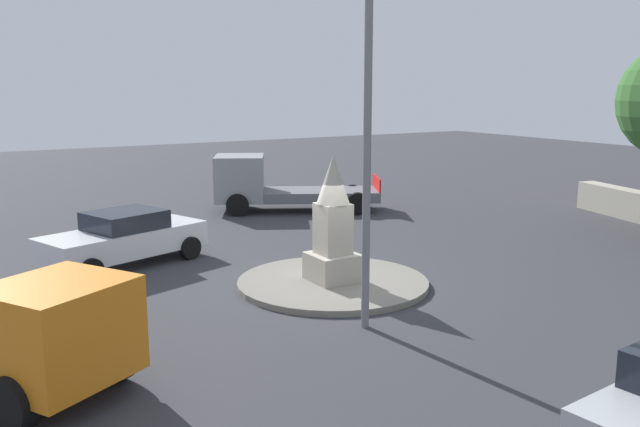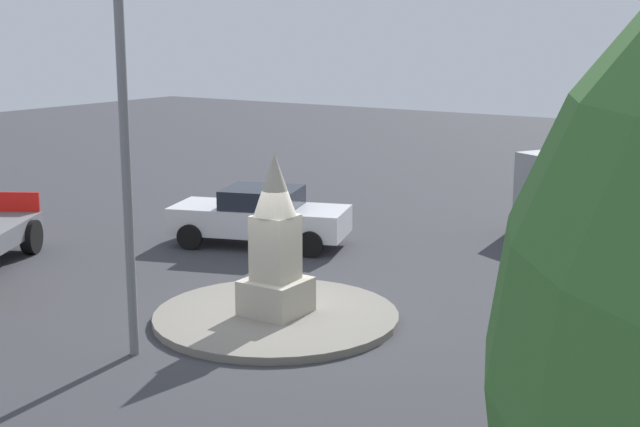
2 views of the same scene
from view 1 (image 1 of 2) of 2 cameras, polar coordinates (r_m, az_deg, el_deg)
name	(u,v)px [view 1 (image 1 of 2)]	position (r m, az deg, el deg)	size (l,w,h in m)	color
ground_plane	(333,286)	(16.73, 1.07, -6.04)	(80.00, 80.00, 0.00)	#38383D
traffic_island	(333,283)	(16.71, 1.07, -5.80)	(4.65, 4.65, 0.14)	gray
monument	(333,226)	(16.36, 1.09, -1.06)	(1.09, 1.09, 3.06)	#B2AA99
streetlamp	(368,62)	(13.18, 4.05, 12.54)	(3.08, 0.28, 8.88)	slate
car_white_near_island	(124,238)	(19.15, -16.05, -1.94)	(3.10, 4.76, 1.48)	silver
truck_orange_parked_right	(8,333)	(12.19, -24.59, -9.03)	(5.80, 4.49, 1.93)	orange
truck_grey_passing	(271,185)	(26.26, -4.10, 2.37)	(4.63, 6.43, 2.15)	gray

